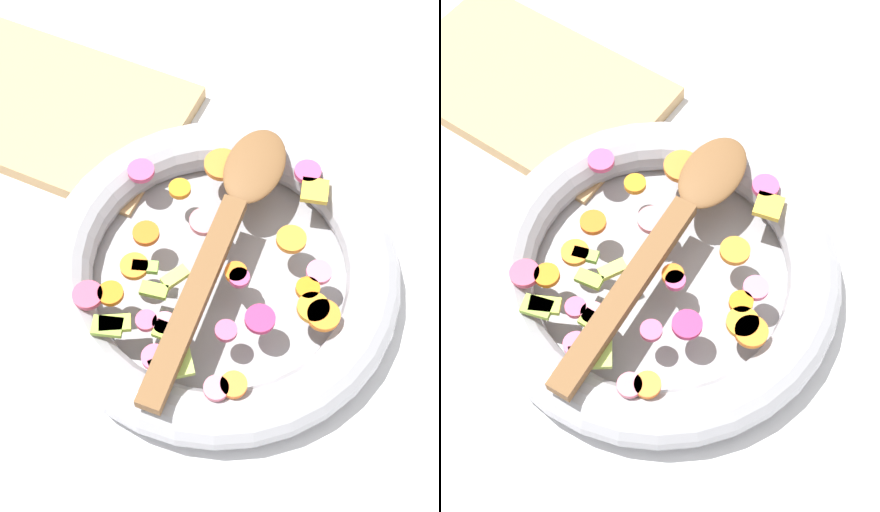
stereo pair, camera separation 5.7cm
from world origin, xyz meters
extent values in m
plane|color=silver|center=(0.00, 0.00, 0.00)|extent=(4.00, 4.00, 0.00)
cylinder|color=gray|center=(0.00, 0.00, 0.01)|extent=(0.29, 0.29, 0.01)
torus|color=#9E9EA5|center=(0.00, 0.00, 0.03)|extent=(0.34, 0.34, 0.05)
cylinder|color=orange|center=(-0.06, 0.11, 0.05)|extent=(0.03, 0.03, 0.01)
cylinder|color=orange|center=(0.07, 0.01, 0.05)|extent=(0.03, 0.03, 0.01)
cylinder|color=orange|center=(-0.11, 0.02, 0.05)|extent=(0.04, 0.04, 0.01)
cylinder|color=orange|center=(0.06, -0.05, 0.05)|extent=(0.03, 0.03, 0.01)
cylinder|color=orange|center=(-0.10, 0.02, 0.05)|extent=(0.04, 0.04, 0.01)
cylinder|color=orange|center=(0.00, -0.10, 0.05)|extent=(0.03, 0.03, 0.01)
cylinder|color=orange|center=(-0.02, 0.01, 0.05)|extent=(0.03, 0.03, 0.01)
cylinder|color=orange|center=(-0.09, 0.00, 0.05)|extent=(0.03, 0.03, 0.01)
cylinder|color=orange|center=(0.04, -0.09, 0.05)|extent=(0.05, 0.05, 0.01)
cylinder|color=orange|center=(0.06, 0.04, 0.05)|extent=(0.03, 0.03, 0.01)
cylinder|color=orange|center=(-0.05, -0.04, 0.05)|extent=(0.03, 0.03, 0.01)
cylinder|color=orange|center=(0.07, 0.07, 0.05)|extent=(0.03, 0.03, 0.01)
cube|color=#A6C453|center=(-0.01, 0.11, 0.05)|extent=(0.03, 0.03, 0.01)
cube|color=#88AD3B|center=(0.06, 0.10, 0.05)|extent=(0.03, 0.02, 0.01)
cube|color=#AACB41|center=(0.05, 0.10, 0.05)|extent=(0.03, 0.03, 0.01)
cube|color=#96D03C|center=(0.01, 0.09, 0.05)|extent=(0.03, 0.02, 0.01)
cube|color=#BCCE4F|center=(0.03, 0.04, 0.05)|extent=(0.02, 0.03, 0.01)
cube|color=#B6DC55|center=(0.00, 0.11, 0.05)|extent=(0.03, 0.03, 0.01)
cube|color=#87BB44|center=(0.06, 0.04, 0.05)|extent=(0.03, 0.02, 0.01)
cube|color=#91C13D|center=(0.04, 0.06, 0.05)|extent=(0.03, 0.02, 0.01)
cylinder|color=#E26D84|center=(-0.05, 0.12, 0.05)|extent=(0.03, 0.03, 0.01)
cylinder|color=#E05481|center=(0.01, 0.11, 0.05)|extent=(0.03, 0.03, 0.01)
cylinder|color=pink|center=(-0.09, -0.02, 0.05)|extent=(0.03, 0.03, 0.01)
cylinder|color=#E17984|center=(0.03, -0.03, 0.05)|extent=(0.03, 0.03, 0.01)
cylinder|color=#C62C62|center=(-0.06, 0.04, 0.05)|extent=(0.03, 0.03, 0.01)
cylinder|color=#CF4B70|center=(0.03, 0.09, 0.05)|extent=(0.03, 0.03, 0.01)
cylinder|color=pink|center=(0.02, 0.08, 0.05)|extent=(0.02, 0.02, 0.01)
cylinder|color=#CE4C74|center=(-0.04, 0.07, 0.05)|extent=(0.02, 0.02, 0.01)
cylinder|color=#D5467D|center=(-0.03, 0.01, 0.05)|extent=(0.02, 0.02, 0.01)
cylinder|color=#C8405F|center=(0.09, 0.08, 0.05)|extent=(0.04, 0.04, 0.01)
cylinder|color=#D74881|center=(-0.04, -0.12, 0.05)|extent=(0.04, 0.04, 0.01)
cylinder|color=#DA4577|center=(0.11, -0.05, 0.05)|extent=(0.03, 0.03, 0.01)
cube|color=gold|center=(-0.05, -0.10, 0.05)|extent=(0.03, 0.03, 0.01)
cube|color=brown|center=(0.00, 0.05, 0.06)|extent=(0.04, 0.21, 0.01)
ellipsoid|color=brown|center=(0.01, -0.10, 0.06)|extent=(0.06, 0.09, 0.01)
cube|color=tan|center=(0.26, -0.11, 0.01)|extent=(0.30, 0.18, 0.02)
camera|label=1|loc=(-0.13, 0.29, 0.61)|focal=50.00mm
camera|label=2|loc=(-0.18, 0.26, 0.61)|focal=50.00mm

